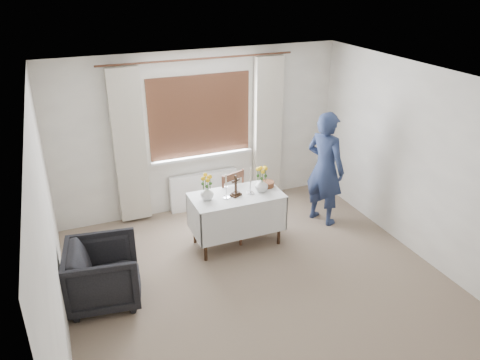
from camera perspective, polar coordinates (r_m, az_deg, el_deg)
name	(u,v)px	position (r m, az deg, el deg)	size (l,w,h in m)	color
ground	(268,295)	(5.77, 3.47, -13.77)	(5.00, 5.00, 0.00)	#88725E
altar_table	(237,219)	(6.50, -0.42, -4.83)	(1.24, 0.64, 0.76)	white
wooden_chair	(242,207)	(6.64, 0.21, -3.26)	(0.43, 0.43, 0.94)	#58331E
armchair	(104,274)	(5.69, -16.29, -10.89)	(0.79, 0.81, 0.74)	black
person	(325,168)	(6.99, 10.32, 1.39)	(0.63, 0.42, 1.73)	navy
radiator	(204,190)	(7.52, -4.43, -1.26)	(1.10, 0.10, 0.60)	white
wooden_cross	(236,186)	(6.23, -0.52, -0.69)	(0.14, 0.10, 0.30)	black
candlestick_left	(226,186)	(6.17, -1.71, -0.76)	(0.10, 0.10, 0.34)	silver
candlestick_right	(250,181)	(6.28, 1.28, -0.10)	(0.11, 0.11, 0.38)	silver
flower_vase_left	(207,193)	(6.18, -4.05, -1.59)	(0.18, 0.18, 0.19)	silver
flower_vase_right	(261,185)	(6.39, 2.63, -0.61)	(0.18, 0.18, 0.19)	silver
wicker_basket	(267,184)	(6.56, 3.32, -0.48)	(0.20, 0.20, 0.07)	brown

